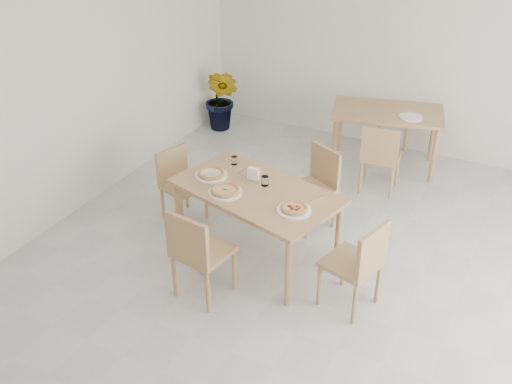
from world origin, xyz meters
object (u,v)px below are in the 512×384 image
at_px(chair_east, 360,261).
at_px(tumbler_a, 265,181).
at_px(chair_south, 197,250).
at_px(chair_back_n, 391,109).
at_px(plate_mushroom, 211,175).
at_px(pizza_pepperoni, 294,208).
at_px(chair_back_s, 380,154).
at_px(plate_empty, 411,117).
at_px(second_table, 387,118).
at_px(plate_margherita, 225,192).
at_px(chair_west, 179,180).
at_px(napkin_holder, 254,175).
at_px(pizza_mushroom, 211,173).
at_px(chair_north, 317,182).
at_px(plate_pepperoni, 294,210).
at_px(pizza_margherita, 225,190).
at_px(tumbler_b, 234,160).
at_px(main_table, 256,197).

xyz_separation_m(chair_east, tumbler_a, (-1.10, 0.41, 0.29)).
bearing_deg(chair_south, chair_back_n, -90.54).
xyz_separation_m(plate_mushroom, pizza_pepperoni, (0.99, -0.22, 0.02)).
relative_size(chair_back_s, plate_empty, 3.06).
xyz_separation_m(chair_east, second_table, (-0.60, 2.76, 0.15)).
height_order(plate_margherita, chair_back_s, chair_back_s).
relative_size(chair_west, plate_mushroom, 2.47).
distance_m(napkin_holder, plate_empty, 2.42).
distance_m(chair_west, pizza_mushroom, 0.69).
bearing_deg(plate_empty, chair_north, -109.71).
distance_m(chair_north, chair_back_s, 1.03).
xyz_separation_m(plate_pepperoni, chair_back_n, (-0.07, 3.34, -0.26)).
relative_size(plate_mushroom, tumbler_a, 3.37).
xyz_separation_m(pizza_margherita, pizza_mushroom, (-0.29, 0.22, 0.00)).
xyz_separation_m(plate_mushroom, tumbler_a, (0.55, 0.08, 0.04)).
xyz_separation_m(chair_north, plate_mushroom, (-0.80, -0.79, 0.26)).
bearing_deg(chair_north, tumbler_b, -120.20).
relative_size(pizza_mushroom, chair_back_s, 0.40).
bearing_deg(chair_north, chair_south, -78.00).
height_order(plate_pepperoni, pizza_pepperoni, pizza_pepperoni).
bearing_deg(chair_east, tumbler_b, -97.79).
distance_m(chair_south, chair_back_s, 2.72).
bearing_deg(pizza_margherita, tumbler_b, 111.05).
relative_size(chair_south, chair_back_n, 1.05).
bearing_deg(tumbler_a, tumbler_b, 152.43).
relative_size(plate_mushroom, chair_back_s, 0.37).
relative_size(second_table, chair_back_s, 1.72).
distance_m(chair_east, pizza_mushroom, 1.71).
height_order(plate_margherita, tumbler_a, tumbler_a).
xyz_separation_m(pizza_margherita, second_table, (0.76, 2.65, -0.13)).
bearing_deg(tumbler_b, pizza_mushroom, -102.78).
relative_size(pizza_margherita, second_table, 0.24).
bearing_deg(napkin_holder, second_table, 71.93).
xyz_separation_m(plate_mushroom, chair_back_n, (0.91, 3.13, -0.26)).
height_order(chair_north, chair_west, chair_north).
height_order(chair_back_s, chair_back_n, chair_back_n).
xyz_separation_m(pizza_margherita, chair_back_s, (0.90, 1.97, -0.29)).
distance_m(plate_mushroom, tumbler_b, 0.34).
bearing_deg(tumbler_a, main_table, -108.33).
relative_size(chair_east, plate_margherita, 2.73).
relative_size(pizza_margherita, chair_back_n, 0.42).
height_order(plate_pepperoni, tumbler_b, tumbler_b).
relative_size(chair_east, plate_mushroom, 2.73).
bearing_deg(pizza_mushroom, chair_north, 44.87).
xyz_separation_m(main_table, plate_empty, (0.84, 2.37, 0.09)).
distance_m(chair_north, second_table, 1.66).
bearing_deg(pizza_mushroom, napkin_holder, 15.87).
height_order(chair_west, second_table, chair_west).
bearing_deg(plate_mushroom, pizza_margherita, -37.80).
bearing_deg(plate_margherita, pizza_margherita, 90.00).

